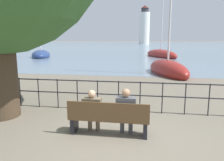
# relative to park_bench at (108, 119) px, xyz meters

# --- Properties ---
(ground_plane) EXTENTS (1000.00, 1000.00, 0.00)m
(ground_plane) POSITION_rel_park_bench_xyz_m (0.00, 0.07, -0.44)
(ground_plane) COLOR #706656
(harbor_water) EXTENTS (600.00, 300.00, 0.01)m
(harbor_water) POSITION_rel_park_bench_xyz_m (0.00, 159.20, -0.44)
(harbor_water) COLOR slate
(harbor_water) RESTS_ON ground_plane
(park_bench) EXTENTS (2.06, 0.45, 0.90)m
(park_bench) POSITION_rel_park_bench_xyz_m (0.00, 0.00, 0.00)
(park_bench) COLOR brown
(park_bench) RESTS_ON ground_plane
(seated_person_left) EXTENTS (0.47, 0.35, 1.16)m
(seated_person_left) POSITION_rel_park_bench_xyz_m (-0.44, 0.08, 0.20)
(seated_person_left) COLOR brown
(seated_person_left) RESTS_ON ground_plane
(seated_person_right) EXTENTS (0.49, 0.35, 1.22)m
(seated_person_right) POSITION_rel_park_bench_xyz_m (0.44, 0.08, 0.23)
(seated_person_right) COLOR #4C4C51
(seated_person_right) RESTS_ON ground_plane
(promenade_railing) EXTENTS (16.00, 0.04, 1.05)m
(promenade_railing) POSITION_rel_park_bench_xyz_m (0.00, 1.94, 0.25)
(promenade_railing) COLOR black
(promenade_railing) RESTS_ON ground_plane
(sailboat_1) EXTENTS (5.19, 8.20, 10.13)m
(sailboat_1) POSITION_rel_park_bench_xyz_m (2.80, 26.78, -0.10)
(sailboat_1) COLOR maroon
(sailboat_1) RESTS_ON ground_plane
(sailboat_2) EXTENTS (4.49, 6.12, 11.24)m
(sailboat_2) POSITION_rel_park_bench_xyz_m (-13.78, 23.46, -0.09)
(sailboat_2) COLOR navy
(sailboat_2) RESTS_ON ground_plane
(sailboat_3) EXTENTS (3.36, 5.74, 10.31)m
(sailboat_3) POSITION_rel_park_bench_xyz_m (2.36, 10.57, -0.09)
(sailboat_3) COLOR maroon
(sailboat_3) RESTS_ON ground_plane
(harbor_lighthouse) EXTENTS (5.83, 5.83, 21.70)m
(harbor_lighthouse) POSITION_rel_park_bench_xyz_m (-1.26, 124.97, 9.65)
(harbor_lighthouse) COLOR white
(harbor_lighthouse) RESTS_ON ground_plane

